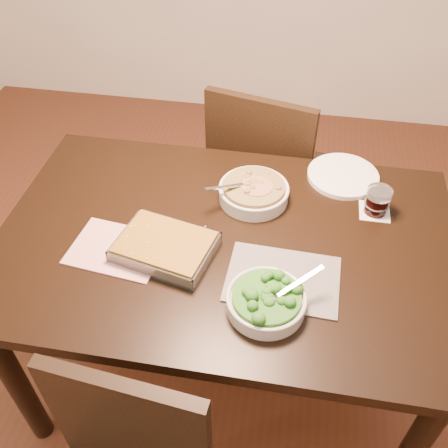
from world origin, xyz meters
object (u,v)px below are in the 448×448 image
(table, at_px, (225,260))
(chair_far, at_px, (265,171))
(stew_bowl, at_px, (254,192))
(broccoli_bowl, at_px, (266,301))
(wine_tumbler, at_px, (378,200))
(dinner_plate, at_px, (343,176))
(baking_dish, at_px, (165,247))

(table, distance_m, chair_far, 0.67)
(stew_bowl, bearing_deg, broccoli_bowl, -78.40)
(stew_bowl, relative_size, wine_tumbler, 2.60)
(table, bearing_deg, wine_tumbler, 23.93)
(stew_bowl, distance_m, chair_far, 0.53)
(dinner_plate, xyz_separation_m, chair_far, (-0.29, 0.29, -0.24))
(stew_bowl, distance_m, broccoli_bowl, 0.44)
(stew_bowl, relative_size, baking_dish, 0.73)
(baking_dish, distance_m, wine_tumbler, 0.68)
(stew_bowl, relative_size, dinner_plate, 0.95)
(broccoli_bowl, height_order, dinner_plate, broccoli_bowl)
(broccoli_bowl, bearing_deg, table, 122.38)
(stew_bowl, xyz_separation_m, dinner_plate, (0.29, 0.16, -0.02))
(chair_far, bearing_deg, broccoli_bowl, 109.10)
(wine_tumbler, relative_size, chair_far, 0.10)
(broccoli_bowl, relative_size, baking_dish, 0.69)
(baking_dish, bearing_deg, stew_bowl, 64.44)
(baking_dish, distance_m, dinner_plate, 0.68)
(baking_dish, height_order, dinner_plate, baking_dish)
(broccoli_bowl, bearing_deg, chair_far, 95.57)
(table, height_order, baking_dish, baking_dish)
(table, distance_m, dinner_plate, 0.51)
(wine_tumbler, xyz_separation_m, dinner_plate, (-0.10, 0.16, -0.04))
(baking_dish, bearing_deg, broccoli_bowl, -12.49)
(stew_bowl, xyz_separation_m, chair_far, (0.00, 0.46, -0.27))
(stew_bowl, distance_m, dinner_plate, 0.33)
(dinner_plate, bearing_deg, table, -134.26)
(broccoli_bowl, bearing_deg, stew_bowl, 101.60)
(table, bearing_deg, broccoli_bowl, -57.62)
(baking_dish, bearing_deg, wine_tumbler, 37.79)
(wine_tumbler, distance_m, dinner_plate, 0.19)
(broccoli_bowl, height_order, baking_dish, broccoli_bowl)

